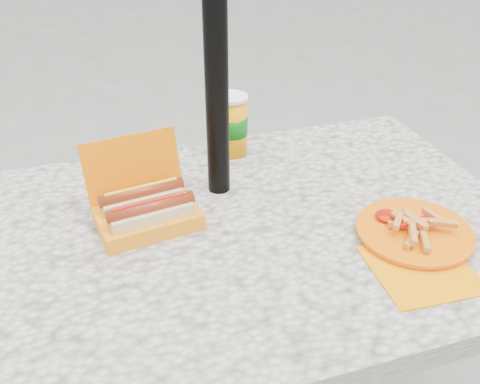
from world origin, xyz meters
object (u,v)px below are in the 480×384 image
object	(u,v)px
umbrella_pole	(215,37)
soda_cup	(232,125)
hotdog_box	(146,209)
fries_plate	(414,233)

from	to	relation	value
umbrella_pole	soda_cup	bearing A→B (deg)	63.43
soda_cup	umbrella_pole	bearing A→B (deg)	-116.57
hotdog_box	umbrella_pole	bearing A→B (deg)	17.99
hotdog_box	soda_cup	xyz separation A→B (m)	(0.26, 0.25, 0.04)
hotdog_box	soda_cup	world-z (taller)	hotdog_box
hotdog_box	soda_cup	size ratio (longest dim) A/B	1.44
hotdog_box	fries_plate	xyz separation A→B (m)	(0.50, -0.22, -0.03)
umbrella_pole	hotdog_box	world-z (taller)	umbrella_pole
hotdog_box	fries_plate	world-z (taller)	hotdog_box
fries_plate	hotdog_box	bearing A→B (deg)	156.70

